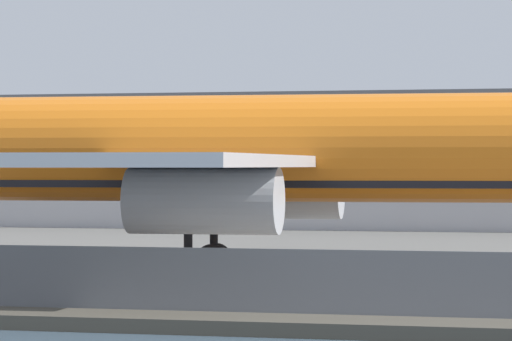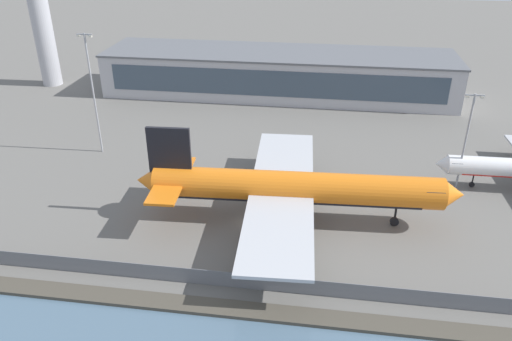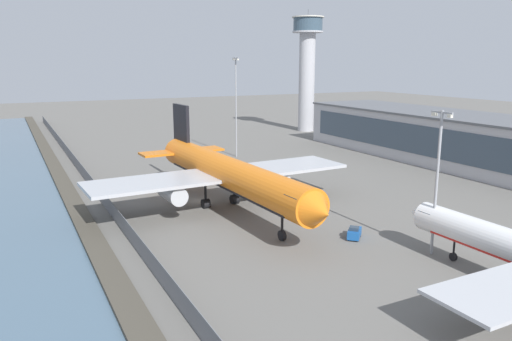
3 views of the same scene
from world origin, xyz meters
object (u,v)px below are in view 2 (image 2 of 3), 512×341
(apron_light_mast_apron_west, at_px, (93,89))
(control_tower, at_px, (38,2))
(baggage_tug, at_px, (411,194))
(apron_light_mast_apron_east, at_px, (466,136))
(cargo_jet_orange, at_px, (292,188))

(apron_light_mast_apron_west, bearing_deg, control_tower, 128.62)
(baggage_tug, xyz_separation_m, apron_light_mast_apron_west, (-63.17, 10.83, 13.10))
(baggage_tug, height_order, control_tower, control_tower)
(baggage_tug, relative_size, control_tower, 0.08)
(control_tower, height_order, apron_light_mast_apron_east, control_tower)
(baggage_tug, distance_m, apron_light_mast_apron_west, 65.42)
(cargo_jet_orange, distance_m, baggage_tug, 23.79)
(cargo_jet_orange, height_order, apron_light_mast_apron_west, apron_light_mast_apron_west)
(control_tower, bearing_deg, apron_light_mast_apron_west, -51.38)
(baggage_tug, xyz_separation_m, apron_light_mast_apron_east, (8.97, 5.32, 9.60))
(cargo_jet_orange, xyz_separation_m, baggage_tug, (20.78, 10.27, -5.32))
(cargo_jet_orange, relative_size, control_tower, 1.28)
(cargo_jet_orange, height_order, baggage_tug, cargo_jet_orange)
(apron_light_mast_apron_west, height_order, apron_light_mast_apron_east, apron_light_mast_apron_west)
(baggage_tug, bearing_deg, cargo_jet_orange, -153.71)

